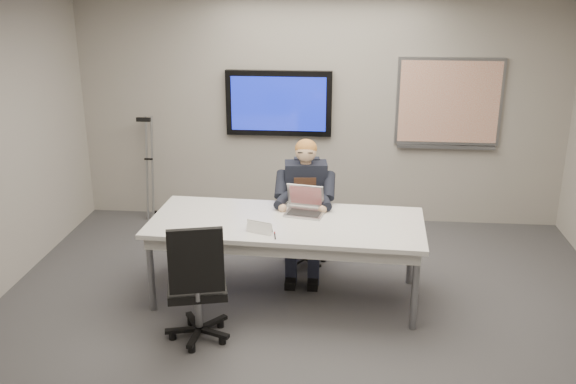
# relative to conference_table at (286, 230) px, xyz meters

# --- Properties ---
(floor) EXTENTS (6.00, 6.00, 0.02)m
(floor) POSITION_rel_conference_table_xyz_m (0.21, -0.85, -0.71)
(floor) COLOR #3C3C3E
(floor) RESTS_ON ground
(ceiling) EXTENTS (6.00, 6.00, 0.02)m
(ceiling) POSITION_rel_conference_table_xyz_m (0.21, -0.85, 2.09)
(ceiling) COLOR silver
(ceiling) RESTS_ON wall_back
(wall_back) EXTENTS (6.00, 0.02, 2.80)m
(wall_back) POSITION_rel_conference_table_xyz_m (0.21, 2.15, 0.69)
(wall_back) COLOR #A39E93
(wall_back) RESTS_ON ground
(conference_table) EXTENTS (2.63, 1.20, 0.80)m
(conference_table) POSITION_rel_conference_table_xyz_m (0.00, 0.00, 0.00)
(conference_table) COLOR silver
(conference_table) RESTS_ON ground
(tv_display) EXTENTS (1.30, 0.09, 0.80)m
(tv_display) POSITION_rel_conference_table_xyz_m (-0.29, 2.10, 0.79)
(tv_display) COLOR black
(tv_display) RESTS_ON wall_back
(whiteboard) EXTENTS (1.25, 0.08, 1.10)m
(whiteboard) POSITION_rel_conference_table_xyz_m (1.76, 2.12, 0.83)
(whiteboard) COLOR gray
(whiteboard) RESTS_ON wall_back
(office_chair_far) EXTENTS (0.61, 0.61, 0.99)m
(office_chair_far) POSITION_rel_conference_table_xyz_m (0.12, 0.79, -0.40)
(office_chair_far) COLOR black
(office_chair_far) RESTS_ON ground
(office_chair_near) EXTENTS (0.65, 0.65, 1.12)m
(office_chair_near) POSITION_rel_conference_table_xyz_m (-0.67, -0.87, -0.36)
(office_chair_near) COLOR black
(office_chair_near) RESTS_ON ground
(seated_person) EXTENTS (0.46, 0.79, 1.41)m
(seated_person) POSITION_rel_conference_table_xyz_m (0.13, 0.54, -0.14)
(seated_person) COLOR #202335
(seated_person) RESTS_ON office_chair_far
(crutch) EXTENTS (0.25, 0.53, 1.41)m
(crutch) POSITION_rel_conference_table_xyz_m (-1.93, 1.97, -0.02)
(crutch) COLOR #9A9DA1
(crutch) RESTS_ON ground
(laptop) EXTENTS (0.41, 0.41, 0.26)m
(laptop) POSITION_rel_conference_table_xyz_m (0.16, 0.24, 0.16)
(laptop) COLOR #ACACAE
(laptop) RESTS_ON conference_table
(name_tent) EXTENTS (0.26, 0.15, 0.10)m
(name_tent) POSITION_rel_conference_table_xyz_m (-0.22, -0.30, 0.14)
(name_tent) COLOR white
(name_tent) RESTS_ON conference_table
(pen) EXTENTS (0.03, 0.16, 0.01)m
(pen) POSITION_rel_conference_table_xyz_m (-0.07, -0.38, 0.10)
(pen) COLOR black
(pen) RESTS_ON conference_table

